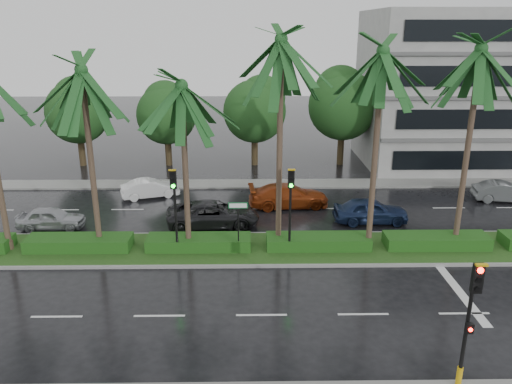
{
  "coord_description": "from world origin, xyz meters",
  "views": [
    {
      "loc": [
        -0.47,
        -22.02,
        10.74
      ],
      "look_at": [
        -0.12,
        1.5,
        2.93
      ],
      "focal_mm": 35.0,
      "sensor_mm": 36.0,
      "label": 1
    }
  ],
  "objects_px": {
    "car_red": "(289,196)",
    "car_darkgrey": "(213,214)",
    "car_grey": "(505,192)",
    "car_silver": "(51,218)",
    "signal_median_left": "(174,199)",
    "street_sign": "(238,215)",
    "car_white": "(150,188)",
    "car_blue": "(371,211)",
    "signal_near": "(469,321)"
  },
  "relations": [
    {
      "from": "car_red",
      "to": "car_silver",
      "type": "bearing_deg",
      "value": 98.92
    },
    {
      "from": "signal_median_left",
      "to": "car_red",
      "type": "relative_size",
      "value": 0.88
    },
    {
      "from": "car_white",
      "to": "car_grey",
      "type": "relative_size",
      "value": 0.96
    },
    {
      "from": "street_sign",
      "to": "car_white",
      "type": "relative_size",
      "value": 0.69
    },
    {
      "from": "signal_near",
      "to": "car_grey",
      "type": "xyz_separation_m",
      "value": [
        10.0,
        17.6,
        -1.86
      ]
    },
    {
      "from": "car_red",
      "to": "signal_median_left",
      "type": "bearing_deg",
      "value": 134.59
    },
    {
      "from": "car_darkgrey",
      "to": "car_blue",
      "type": "distance_m",
      "value": 9.01
    },
    {
      "from": "signal_near",
      "to": "car_red",
      "type": "xyz_separation_m",
      "value": [
        -4.0,
        16.8,
        -1.78
      ]
    },
    {
      "from": "car_silver",
      "to": "car_darkgrey",
      "type": "distance_m",
      "value": 9.0
    },
    {
      "from": "signal_median_left",
      "to": "car_darkgrey",
      "type": "distance_m",
      "value": 4.8
    },
    {
      "from": "car_darkgrey",
      "to": "car_red",
      "type": "relative_size",
      "value": 1.04
    },
    {
      "from": "car_silver",
      "to": "car_red",
      "type": "distance_m",
      "value": 13.93
    },
    {
      "from": "car_white",
      "to": "car_grey",
      "type": "bearing_deg",
      "value": -111.58
    },
    {
      "from": "car_red",
      "to": "car_darkgrey",
      "type": "bearing_deg",
      "value": 119.86
    },
    {
      "from": "signal_median_left",
      "to": "car_darkgrey",
      "type": "bearing_deg",
      "value": 69.2
    },
    {
      "from": "signal_near",
      "to": "car_white",
      "type": "distance_m",
      "value": 22.87
    },
    {
      "from": "car_grey",
      "to": "street_sign",
      "type": "bearing_deg",
      "value": 122.22
    },
    {
      "from": "signal_near",
      "to": "street_sign",
      "type": "distance_m",
      "value": 12.11
    },
    {
      "from": "signal_near",
      "to": "car_white",
      "type": "xyz_separation_m",
      "value": [
        -13.0,
        18.72,
        -1.89
      ]
    },
    {
      "from": "car_darkgrey",
      "to": "car_blue",
      "type": "xyz_separation_m",
      "value": [
        9.0,
        0.43,
        -0.0
      ]
    },
    {
      "from": "signal_median_left",
      "to": "street_sign",
      "type": "distance_m",
      "value": 3.13
    },
    {
      "from": "car_blue",
      "to": "car_grey",
      "type": "relative_size",
      "value": 1.09
    },
    {
      "from": "signal_median_left",
      "to": "car_silver",
      "type": "relative_size",
      "value": 1.2
    },
    {
      "from": "signal_near",
      "to": "car_red",
      "type": "bearing_deg",
      "value": 103.39
    },
    {
      "from": "signal_median_left",
      "to": "street_sign",
      "type": "relative_size",
      "value": 1.68
    },
    {
      "from": "car_grey",
      "to": "car_white",
      "type": "bearing_deg",
      "value": 94.97
    },
    {
      "from": "street_sign",
      "to": "car_blue",
      "type": "bearing_deg",
      "value": 29.2
    },
    {
      "from": "car_silver",
      "to": "car_red",
      "type": "height_order",
      "value": "car_red"
    },
    {
      "from": "car_red",
      "to": "signal_near",
      "type": "bearing_deg",
      "value": -171.88
    },
    {
      "from": "car_white",
      "to": "car_red",
      "type": "distance_m",
      "value": 9.2
    },
    {
      "from": "car_darkgrey",
      "to": "car_grey",
      "type": "height_order",
      "value": "car_darkgrey"
    },
    {
      "from": "signal_near",
      "to": "car_grey",
      "type": "height_order",
      "value": "signal_near"
    },
    {
      "from": "car_white",
      "to": "signal_near",
      "type": "bearing_deg",
      "value": -164.01
    },
    {
      "from": "street_sign",
      "to": "car_white",
      "type": "distance_m",
      "value": 10.8
    },
    {
      "from": "signal_near",
      "to": "car_red",
      "type": "distance_m",
      "value": 17.36
    },
    {
      "from": "car_grey",
      "to": "car_silver",
      "type": "bearing_deg",
      "value": 106.47
    },
    {
      "from": "car_darkgrey",
      "to": "car_grey",
      "type": "bearing_deg",
      "value": -83.81
    },
    {
      "from": "signal_median_left",
      "to": "car_blue",
      "type": "distance_m",
      "value": 11.6
    },
    {
      "from": "signal_near",
      "to": "car_grey",
      "type": "bearing_deg",
      "value": 60.4
    },
    {
      "from": "signal_near",
      "to": "car_blue",
      "type": "bearing_deg",
      "value": 87.96
    },
    {
      "from": "car_red",
      "to": "car_blue",
      "type": "xyz_separation_m",
      "value": [
        4.5,
        -2.74,
        -0.0
      ]
    },
    {
      "from": "car_darkgrey",
      "to": "car_blue",
      "type": "height_order",
      "value": "car_darkgrey"
    },
    {
      "from": "signal_near",
      "to": "car_blue",
      "type": "relative_size",
      "value": 1.03
    },
    {
      "from": "street_sign",
      "to": "car_blue",
      "type": "xyz_separation_m",
      "value": [
        7.5,
        4.19,
        -1.41
      ]
    },
    {
      "from": "car_silver",
      "to": "car_blue",
      "type": "height_order",
      "value": "car_blue"
    },
    {
      "from": "street_sign",
      "to": "car_silver",
      "type": "xyz_separation_m",
      "value": [
        -10.5,
        3.52,
        -1.5
      ]
    },
    {
      "from": "car_white",
      "to": "car_darkgrey",
      "type": "height_order",
      "value": "car_darkgrey"
    },
    {
      "from": "car_blue",
      "to": "car_darkgrey",
      "type": "bearing_deg",
      "value": 92.13
    },
    {
      "from": "car_silver",
      "to": "car_red",
      "type": "xyz_separation_m",
      "value": [
        13.5,
        3.41,
        0.1
      ]
    },
    {
      "from": "street_sign",
      "to": "car_grey",
      "type": "relative_size",
      "value": 0.67
    }
  ]
}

